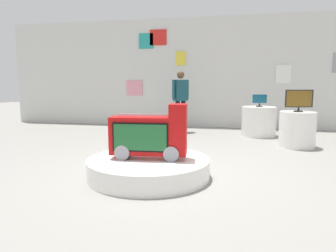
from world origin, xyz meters
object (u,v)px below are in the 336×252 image
object	(u,v)px
display_pedestal_center_rear	(297,129)
tv_on_center_rear	(299,99)
main_display_pedestal	(149,168)
display_pedestal_left_rear	(259,121)
shopper_browsing_near_truck	(181,97)
novelty_firetruck_tv	(150,136)
tv_on_left_rear	(260,100)

from	to	relation	value
display_pedestal_center_rear	tv_on_center_rear	world-z (taller)	tv_on_center_rear
main_display_pedestal	display_pedestal_left_rear	xyz separation A→B (m)	(1.80, 3.90, 0.24)
main_display_pedestal	display_pedestal_left_rear	bearing A→B (deg)	65.25
shopper_browsing_near_truck	main_display_pedestal	bearing A→B (deg)	-86.74
main_display_pedestal	tv_on_center_rear	distance (m)	3.69
novelty_firetruck_tv	display_pedestal_center_rear	xyz separation A→B (m)	(2.44, 2.62, -0.21)
main_display_pedestal	tv_on_center_rear	world-z (taller)	tv_on_center_rear
main_display_pedestal	tv_on_left_rear	world-z (taller)	tv_on_left_rear
main_display_pedestal	tv_on_left_rear	bearing A→B (deg)	65.24
display_pedestal_left_rear	shopper_browsing_near_truck	world-z (taller)	shopper_browsing_near_truck
tv_on_left_rear	display_pedestal_center_rear	world-z (taller)	tv_on_left_rear
display_pedestal_center_rear	shopper_browsing_near_truck	distance (m)	3.12
display_pedestal_center_rear	tv_on_center_rear	xyz separation A→B (m)	(-0.00, -0.00, 0.62)
novelty_firetruck_tv	tv_on_left_rear	world-z (taller)	tv_on_left_rear
tv_on_left_rear	tv_on_center_rear	xyz separation A→B (m)	(0.66, -1.28, 0.08)
tv_on_center_rear	shopper_browsing_near_truck	distance (m)	3.06
main_display_pedestal	display_pedestal_center_rear	distance (m)	3.60
main_display_pedestal	novelty_firetruck_tv	size ratio (longest dim) A/B	1.58
main_display_pedestal	display_pedestal_center_rear	world-z (taller)	display_pedestal_center_rear
tv_on_center_rear	main_display_pedestal	bearing A→B (deg)	-133.25
main_display_pedestal	tv_on_center_rear	xyz separation A→B (m)	(2.46, 2.61, 0.85)
tv_on_center_rear	display_pedestal_center_rear	bearing A→B (deg)	79.70
main_display_pedestal	display_pedestal_center_rear	bearing A→B (deg)	46.79
novelty_firetruck_tv	display_pedestal_left_rear	world-z (taller)	novelty_firetruck_tv
main_display_pedestal	display_pedestal_center_rear	xyz separation A→B (m)	(2.46, 2.62, 0.24)
novelty_firetruck_tv	display_pedestal_center_rear	bearing A→B (deg)	47.09
novelty_firetruck_tv	display_pedestal_center_rear	size ratio (longest dim) A/B	1.47
display_pedestal_left_rear	display_pedestal_center_rear	xyz separation A→B (m)	(0.66, -1.28, 0.00)
display_pedestal_left_rear	tv_on_center_rear	size ratio (longest dim) A/B	1.52
shopper_browsing_near_truck	tv_on_left_rear	bearing A→B (deg)	-5.15
novelty_firetruck_tv	shopper_browsing_near_truck	xyz separation A→B (m)	(-0.25, 4.08, 0.38)
shopper_browsing_near_truck	display_pedestal_left_rear	bearing A→B (deg)	-5.03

